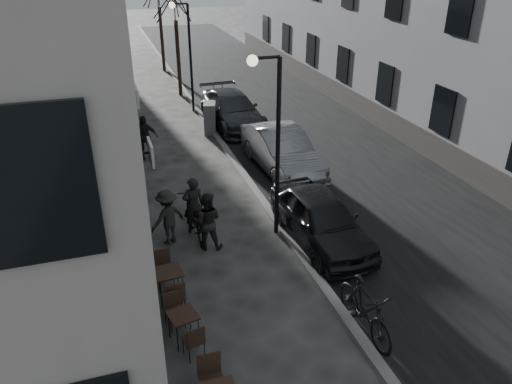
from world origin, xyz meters
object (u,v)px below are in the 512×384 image
tree_near (175,4)px  pedestrian_near (207,221)px  streetlamp_far (186,46)px  car_mid (282,150)px  bistro_set_b (183,325)px  car_far (232,110)px  moped (365,309)px  pedestrian_far (144,137)px  streetlamp_near (272,129)px  utility_cabinet (210,118)px  pedestrian_mid (168,217)px  car_near (321,219)px  bistro_set_c (169,282)px  bicycle (194,216)px

tree_near → pedestrian_near: 15.77m
streetlamp_far → car_mid: bearing=-76.9°
pedestrian_near → bistro_set_b: bearing=88.2°
car_far → moped: 13.86m
pedestrian_far → car_mid: bearing=-29.1°
streetlamp_near → utility_cabinet: size_ratio=3.80×
pedestrian_near → car_far: size_ratio=0.33×
pedestrian_mid → car_near: bearing=136.7°
tree_near → bistro_set_c: size_ratio=3.72×
tree_near → pedestrian_mid: size_ratio=3.56×
pedestrian_near → utility_cabinet: bearing=-84.4°
streetlamp_near → pedestrian_far: 7.57m
car_far → pedestrian_far: bearing=-149.2°
streetlamp_near → streetlamp_far: (0.00, 12.00, 0.00)m
tree_near → pedestrian_near: (-1.94, -15.17, -3.84)m
bistro_set_c → bicycle: bearing=63.3°
tree_near → car_near: bearing=-86.0°
car_mid → moped: size_ratio=2.27×
moped → bistro_set_b: bearing=163.1°
streetlamp_far → bistro_set_b: bearing=-101.4°
streetlamp_far → tree_near: bearing=88.6°
car_near → pedestrian_mid: bearing=160.4°
car_near → bistro_set_b: bearing=-150.5°
bicycle → pedestrian_near: size_ratio=1.21×
bistro_set_c → pedestrian_mid: size_ratio=0.95×
streetlamp_near → car_far: streetlamp_near is taller
pedestrian_near → moped: 4.91m
pedestrian_mid → moped: 5.91m
pedestrian_far → car_near: size_ratio=0.41×
bistro_set_b → car_far: (4.59, 12.92, 0.31)m
tree_near → bistro_set_b: size_ratio=4.02×
pedestrian_mid → car_far: bearing=-141.7°
pedestrian_mid → car_far: 9.96m
bistro_set_c → car_far: size_ratio=0.31×
pedestrian_near → car_near: bearing=-172.9°
streetlamp_near → pedestrian_far: bearing=112.5°
utility_cabinet → car_far: size_ratio=0.27×
pedestrian_near → pedestrian_far: (-0.89, 6.83, 0.04)m
pedestrian_far → bicycle: bearing=-83.1°
pedestrian_near → car_mid: size_ratio=0.36×
streetlamp_near → pedestrian_near: bearing=-174.8°
bistro_set_b → utility_cabinet: (3.41, 12.24, 0.25)m
utility_cabinet → bicycle: size_ratio=0.67×
bistro_set_c → car_mid: size_ratio=0.33×
car_far → moped: car_far is taller
bicycle → pedestrian_near: bearing=99.0°
bistro_set_b → pedestrian_far: pedestrian_far is taller
bicycle → car_far: 9.32m
pedestrian_near → car_mid: (3.71, 4.26, -0.06)m
streetlamp_near → bistro_set_c: size_ratio=3.33×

